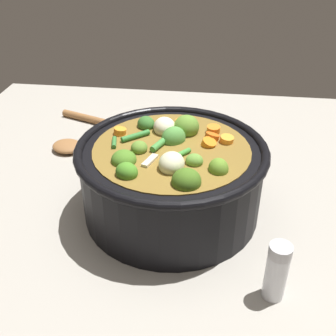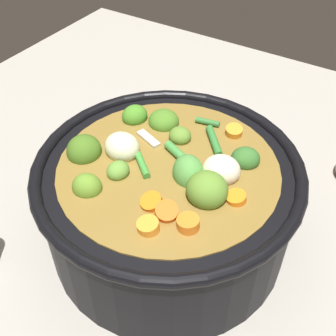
{
  "view_description": "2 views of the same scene",
  "coord_description": "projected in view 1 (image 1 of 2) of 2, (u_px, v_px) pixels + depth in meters",
  "views": [
    {
      "loc": [
        -0.07,
        0.57,
        0.46
      ],
      "look_at": [
        0.0,
        0.02,
        0.1
      ],
      "focal_mm": 44.15,
      "sensor_mm": 36.0,
      "label": 1
    },
    {
      "loc": [
        -0.31,
        -0.19,
        0.46
      ],
      "look_at": [
        0.0,
        0.0,
        0.12
      ],
      "focal_mm": 45.88,
      "sensor_mm": 36.0,
      "label": 2
    }
  ],
  "objects": [
    {
      "name": "ground_plane",
      "position": [
        171.0,
        210.0,
        0.73
      ],
      "size": [
        1.1,
        1.1,
        0.0
      ],
      "primitive_type": "plane",
      "color": "#9E998E"
    },
    {
      "name": "cooking_pot",
      "position": [
        171.0,
        177.0,
        0.69
      ],
      "size": [
        0.31,
        0.31,
        0.16
      ],
      "color": "black",
      "rests_on": "ground_plane"
    },
    {
      "name": "wooden_spoon",
      "position": [
        86.0,
        134.0,
        0.96
      ],
      "size": [
        0.23,
        0.22,
        0.02
      ],
      "color": "#905F36",
      "rests_on": "ground_plane"
    },
    {
      "name": "salt_shaker",
      "position": [
        277.0,
        271.0,
        0.55
      ],
      "size": [
        0.03,
        0.03,
        0.09
      ],
      "color": "silver",
      "rests_on": "ground_plane"
    }
  ]
}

